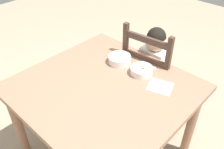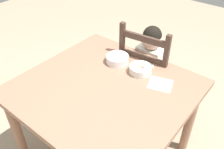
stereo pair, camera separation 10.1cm
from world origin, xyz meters
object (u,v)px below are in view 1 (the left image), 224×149
bowl_of_peas (120,59)px  spoon (135,69)px  dining_chair (150,79)px  child_figure (151,64)px  dining_table (104,97)px  bowl_of_carrots (142,70)px

bowl_of_peas → spoon: (0.15, 0.01, -0.03)m
dining_chair → child_figure: (-0.01, -0.00, 0.16)m
dining_table → dining_chair: (-0.00, 0.59, -0.17)m
dining_chair → bowl_of_carrots: bearing=-71.1°
dining_table → bowl_of_peas: (-0.11, 0.29, 0.13)m
dining_chair → bowl_of_peas: 0.44m
bowl_of_carrots → bowl_of_peas: bearing=-180.0°
dining_table → dining_chair: size_ratio=1.12×
dining_chair → dining_table: bearing=-89.9°
dining_table → bowl_of_peas: 0.34m
child_figure → bowl_of_carrots: size_ratio=5.90×
dining_table → spoon: bearing=83.5°
dining_chair → child_figure: dining_chair is taller
bowl_of_peas → child_figure: bearing=69.9°
child_figure → bowl_of_peas: (-0.11, -0.29, 0.14)m
child_figure → bowl_of_carrots: (0.11, -0.29, 0.14)m
bowl_of_peas → spoon: bowl_of_peas is taller
dining_chair → spoon: dining_chair is taller
dining_table → child_figure: 0.58m
dining_chair → bowl_of_peas: dining_chair is taller
spoon → dining_chair: bearing=97.2°
dining_chair → bowl_of_carrots: dining_chair is taller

